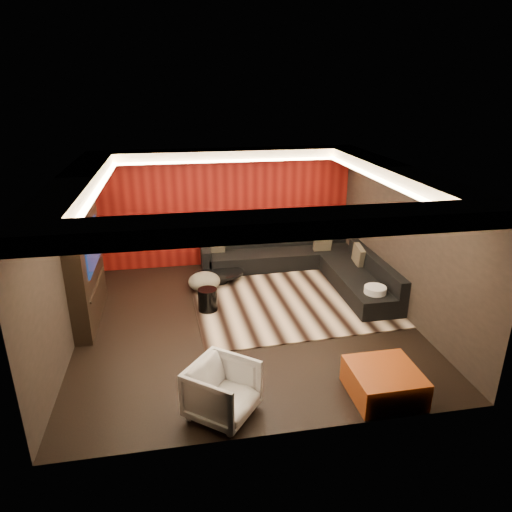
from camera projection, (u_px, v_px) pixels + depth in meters
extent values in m
cube|color=black|center=(246.00, 321.00, 8.57)|extent=(6.00, 6.00, 0.02)
cube|color=silver|center=(245.00, 171.00, 7.57)|extent=(6.00, 6.00, 0.02)
cube|color=black|center=(226.00, 208.00, 10.84)|extent=(6.00, 0.02, 2.80)
cube|color=black|center=(67.00, 262.00, 7.57)|extent=(0.02, 6.00, 2.80)
cube|color=black|center=(403.00, 241.00, 8.57)|extent=(0.02, 6.00, 2.80)
cube|color=#6B0C0A|center=(226.00, 208.00, 10.80)|extent=(5.98, 0.05, 2.78)
cube|color=silver|center=(226.00, 155.00, 10.09)|extent=(6.00, 0.60, 0.22)
cube|color=silver|center=(282.00, 225.00, 5.13)|extent=(6.00, 0.60, 0.22)
cube|color=silver|center=(75.00, 184.00, 7.16)|extent=(0.60, 4.80, 0.22)
cube|color=silver|center=(395.00, 173.00, 8.06)|extent=(0.60, 4.80, 0.22)
cube|color=#FFD899|center=(228.00, 161.00, 9.81)|extent=(4.80, 0.08, 0.04)
cube|color=#FFD899|center=(275.00, 224.00, 5.47)|extent=(4.80, 0.08, 0.04)
cube|color=#FFD899|center=(98.00, 189.00, 7.25)|extent=(0.08, 4.80, 0.04)
cube|color=#FFD899|center=(377.00, 179.00, 8.03)|extent=(0.08, 4.80, 0.04)
cube|color=black|center=(85.00, 264.00, 8.26)|extent=(0.30, 2.00, 2.20)
cube|color=black|center=(92.00, 246.00, 8.16)|extent=(0.04, 1.30, 0.80)
cube|color=black|center=(97.00, 284.00, 8.43)|extent=(0.04, 1.60, 0.04)
cube|color=beige|center=(294.00, 302.00, 9.27)|extent=(4.14, 3.18, 0.02)
cylinder|color=black|center=(218.00, 278.00, 10.14)|extent=(1.43, 1.43, 0.20)
cylinder|color=black|center=(208.00, 300.00, 8.85)|extent=(0.40, 0.40, 0.44)
ellipsoid|color=beige|center=(204.00, 281.00, 9.74)|extent=(0.71, 0.71, 0.37)
cylinder|color=white|center=(374.00, 299.00, 8.81)|extent=(0.55, 0.55, 0.53)
cube|color=#9E4D14|center=(384.00, 382.00, 6.46)|extent=(0.95, 0.95, 0.42)
imported|color=white|center=(223.00, 391.00, 6.02)|extent=(1.15, 1.14, 0.75)
cube|color=black|center=(280.00, 258.00, 11.05)|extent=(3.50, 0.90, 0.40)
cube|color=black|center=(277.00, 239.00, 11.24)|extent=(3.50, 0.20, 0.35)
cube|color=black|center=(359.00, 283.00, 9.66)|extent=(0.90, 2.60, 0.40)
cube|color=black|center=(376.00, 266.00, 9.58)|extent=(0.20, 2.60, 0.35)
cube|color=black|center=(206.00, 259.00, 10.72)|extent=(0.20, 0.90, 0.60)
cube|color=tan|center=(323.00, 242.00, 10.86)|extent=(0.42, 0.20, 0.44)
cube|color=tan|center=(216.00, 244.00, 10.75)|extent=(0.42, 0.20, 0.44)
cube|color=tan|center=(358.00, 255.00, 10.05)|extent=(0.12, 0.50, 0.50)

